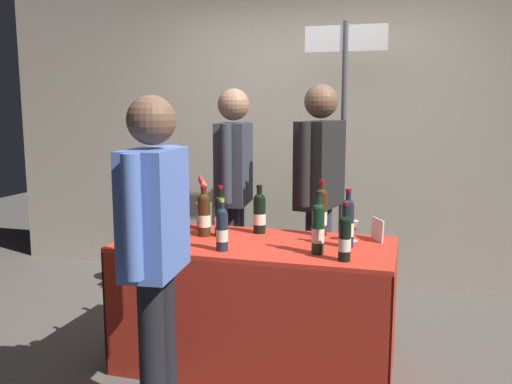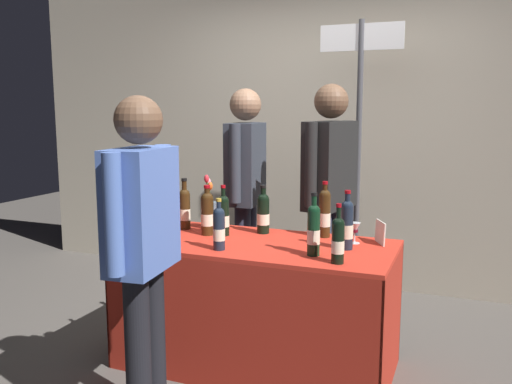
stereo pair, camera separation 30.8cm
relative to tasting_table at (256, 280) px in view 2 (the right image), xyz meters
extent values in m
plane|color=#514C47|center=(0.00, 0.00, -0.53)|extent=(12.00, 12.00, 0.00)
cube|color=#B2A893|center=(0.00, 1.75, 0.88)|extent=(5.93, 0.12, 2.83)
cube|color=red|center=(0.00, 0.00, 0.22)|extent=(1.61, 0.75, 0.02)
cube|color=#A32519|center=(0.00, -0.37, -0.16)|extent=(1.61, 0.01, 0.74)
cube|color=#A32519|center=(0.00, 0.37, -0.16)|extent=(1.61, 0.01, 0.74)
cube|color=#A32519|center=(-0.80, 0.00, -0.16)|extent=(0.01, 0.75, 0.74)
cube|color=#A32519|center=(0.80, 0.00, -0.16)|extent=(0.01, 0.75, 0.74)
cylinder|color=#192333|center=(-0.13, -0.23, 0.34)|extent=(0.07, 0.07, 0.21)
sphere|color=#192333|center=(-0.13, -0.23, 0.44)|extent=(0.07, 0.07, 0.07)
cylinder|color=#192333|center=(-0.13, -0.23, 0.47)|extent=(0.03, 0.03, 0.07)
cylinder|color=#B7932D|center=(-0.13, -0.23, 0.52)|extent=(0.03, 0.03, 0.02)
cylinder|color=beige|center=(-0.13, -0.23, 0.32)|extent=(0.07, 0.07, 0.07)
cylinder|color=black|center=(0.39, -0.15, 0.36)|extent=(0.07, 0.07, 0.24)
sphere|color=black|center=(0.39, -0.15, 0.48)|extent=(0.07, 0.07, 0.07)
cylinder|color=black|center=(0.39, -0.15, 0.52)|extent=(0.03, 0.03, 0.08)
cylinder|color=black|center=(0.39, -0.15, 0.57)|extent=(0.03, 0.03, 0.02)
cylinder|color=beige|center=(0.39, -0.15, 0.34)|extent=(0.07, 0.07, 0.08)
cylinder|color=#38230F|center=(-0.57, 0.16, 0.35)|extent=(0.07, 0.07, 0.23)
sphere|color=#38230F|center=(-0.57, 0.16, 0.46)|extent=(0.07, 0.07, 0.07)
cylinder|color=#38230F|center=(-0.57, 0.16, 0.51)|extent=(0.03, 0.03, 0.09)
cylinder|color=black|center=(-0.57, 0.16, 0.56)|extent=(0.04, 0.04, 0.02)
cylinder|color=beige|center=(-0.57, 0.16, 0.33)|extent=(0.07, 0.07, 0.07)
cylinder|color=#38230F|center=(-0.35, 0.06, 0.35)|extent=(0.08, 0.08, 0.23)
sphere|color=#38230F|center=(-0.35, 0.06, 0.46)|extent=(0.08, 0.08, 0.08)
cylinder|color=#38230F|center=(-0.35, 0.06, 0.50)|extent=(0.03, 0.03, 0.07)
cylinder|color=maroon|center=(-0.35, 0.06, 0.54)|extent=(0.04, 0.04, 0.02)
cylinder|color=beige|center=(-0.35, 0.06, 0.33)|extent=(0.08, 0.08, 0.07)
cylinder|color=#38230F|center=(-0.60, -0.20, 0.34)|extent=(0.06, 0.06, 0.21)
sphere|color=#38230F|center=(-0.60, -0.20, 0.44)|extent=(0.06, 0.06, 0.06)
cylinder|color=#38230F|center=(-0.60, -0.20, 0.48)|extent=(0.02, 0.02, 0.07)
cylinder|color=black|center=(-0.60, -0.20, 0.52)|extent=(0.03, 0.03, 0.02)
cylinder|color=beige|center=(-0.60, -0.20, 0.32)|extent=(0.07, 0.07, 0.07)
cylinder|color=black|center=(0.55, -0.25, 0.34)|extent=(0.06, 0.06, 0.21)
sphere|color=black|center=(0.55, -0.25, 0.44)|extent=(0.06, 0.06, 0.06)
cylinder|color=black|center=(0.55, -0.25, 0.48)|extent=(0.02, 0.02, 0.09)
cylinder|color=maroon|center=(0.55, -0.25, 0.53)|extent=(0.03, 0.03, 0.02)
cylinder|color=beige|center=(0.55, -0.25, 0.32)|extent=(0.07, 0.07, 0.07)
cylinder|color=#38230F|center=(0.34, 0.28, 0.36)|extent=(0.07, 0.07, 0.26)
sphere|color=#38230F|center=(0.34, 0.28, 0.49)|extent=(0.07, 0.07, 0.07)
cylinder|color=#38230F|center=(0.34, 0.28, 0.53)|extent=(0.03, 0.03, 0.07)
cylinder|color=maroon|center=(0.34, 0.28, 0.57)|extent=(0.03, 0.03, 0.02)
cylinder|color=beige|center=(0.34, 0.28, 0.34)|extent=(0.07, 0.07, 0.08)
cylinder|color=black|center=(-0.05, 0.24, 0.34)|extent=(0.08, 0.08, 0.22)
sphere|color=black|center=(-0.05, 0.24, 0.45)|extent=(0.08, 0.08, 0.08)
cylinder|color=black|center=(-0.05, 0.24, 0.49)|extent=(0.03, 0.03, 0.07)
cylinder|color=black|center=(-0.05, 0.24, 0.53)|extent=(0.04, 0.04, 0.02)
cylinder|color=beige|center=(-0.05, 0.24, 0.33)|extent=(0.08, 0.08, 0.07)
cylinder|color=#192333|center=(0.53, 0.04, 0.36)|extent=(0.07, 0.07, 0.24)
sphere|color=#192333|center=(0.53, 0.04, 0.48)|extent=(0.07, 0.07, 0.07)
cylinder|color=#192333|center=(0.53, 0.04, 0.51)|extent=(0.03, 0.03, 0.07)
cylinder|color=maroon|center=(0.53, 0.04, 0.56)|extent=(0.03, 0.03, 0.02)
cylinder|color=beige|center=(0.53, 0.04, 0.34)|extent=(0.07, 0.07, 0.08)
cylinder|color=black|center=(-0.25, 0.09, 0.34)|extent=(0.07, 0.07, 0.22)
sphere|color=black|center=(-0.25, 0.09, 0.45)|extent=(0.07, 0.07, 0.07)
cylinder|color=black|center=(-0.25, 0.09, 0.49)|extent=(0.03, 0.03, 0.08)
cylinder|color=maroon|center=(-0.25, 0.09, 0.54)|extent=(0.03, 0.03, 0.02)
cylinder|color=beige|center=(-0.25, 0.09, 0.33)|extent=(0.07, 0.07, 0.07)
cylinder|color=silver|center=(0.55, 0.19, 0.24)|extent=(0.06, 0.06, 0.00)
cylinder|color=silver|center=(0.55, 0.19, 0.27)|extent=(0.01, 0.01, 0.06)
cone|color=silver|center=(0.55, 0.19, 0.33)|extent=(0.07, 0.07, 0.06)
cylinder|color=#590C19|center=(0.55, 0.19, 0.31)|extent=(0.04, 0.04, 0.02)
cylinder|color=slate|center=(-0.42, 0.23, 0.32)|extent=(0.10, 0.10, 0.18)
cylinder|color=#38722D|center=(-0.42, 0.23, 0.43)|extent=(0.04, 0.04, 0.21)
ellipsoid|color=pink|center=(-0.44, 0.25, 0.54)|extent=(0.03, 0.03, 0.05)
cylinder|color=#38722D|center=(-0.43, 0.23, 0.42)|extent=(0.04, 0.02, 0.19)
ellipsoid|color=#E05B1E|center=(-0.41, 0.22, 0.52)|extent=(0.03, 0.03, 0.05)
cylinder|color=#38722D|center=(-0.41, 0.23, 0.44)|extent=(0.04, 0.03, 0.24)
ellipsoid|color=red|center=(-0.43, 0.22, 0.57)|extent=(0.03, 0.03, 0.05)
cube|color=silver|center=(0.69, 0.24, 0.30)|extent=(0.08, 0.14, 0.13)
cylinder|color=#2D3347|center=(0.27, 0.85, -0.10)|extent=(0.12, 0.12, 0.85)
cylinder|color=#2D3347|center=(0.23, 0.68, -0.10)|extent=(0.12, 0.12, 0.85)
cube|color=black|center=(0.25, 0.76, 0.63)|extent=(0.31, 0.49, 0.61)
sphere|color=brown|center=(0.25, 0.76, 1.06)|extent=(0.24, 0.24, 0.24)
cylinder|color=black|center=(0.31, 1.03, 0.65)|extent=(0.08, 0.08, 0.56)
cylinder|color=black|center=(0.19, 0.50, 0.65)|extent=(0.08, 0.08, 0.56)
cylinder|color=#2D3347|center=(-0.40, 0.86, -0.11)|extent=(0.12, 0.12, 0.84)
cylinder|color=#2D3347|center=(-0.39, 0.71, -0.11)|extent=(0.12, 0.12, 0.84)
cube|color=#2D333D|center=(-0.40, 0.78, 0.61)|extent=(0.25, 0.42, 0.60)
sphere|color=#8C664C|center=(-0.40, 0.78, 1.04)|extent=(0.23, 0.23, 0.23)
cylinder|color=#2D333D|center=(-0.42, 1.03, 0.64)|extent=(0.08, 0.08, 0.55)
cylinder|color=#2D333D|center=(-0.37, 0.54, 0.64)|extent=(0.08, 0.08, 0.55)
cylinder|color=black|center=(-0.24, -0.89, -0.13)|extent=(0.12, 0.12, 0.80)
cylinder|color=black|center=(-0.25, -0.73, -0.13)|extent=(0.12, 0.12, 0.80)
cube|color=#4C6BB7|center=(-0.25, -0.81, 0.55)|extent=(0.25, 0.42, 0.57)
sphere|color=brown|center=(-0.25, -0.81, 0.97)|extent=(0.22, 0.22, 0.22)
cylinder|color=#4C6BB7|center=(-0.22, -1.05, 0.58)|extent=(0.08, 0.08, 0.52)
cylinder|color=#4C6BB7|center=(-0.27, -0.57, 0.58)|extent=(0.08, 0.08, 0.52)
cylinder|color=#47474C|center=(0.35, 1.23, 0.57)|extent=(0.04, 0.04, 2.20)
cube|color=silver|center=(0.35, 1.23, 1.54)|extent=(0.62, 0.02, 0.19)
camera|label=1|loc=(0.86, -2.98, 1.02)|focal=37.89mm
camera|label=2|loc=(1.15, -2.88, 1.02)|focal=37.89mm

